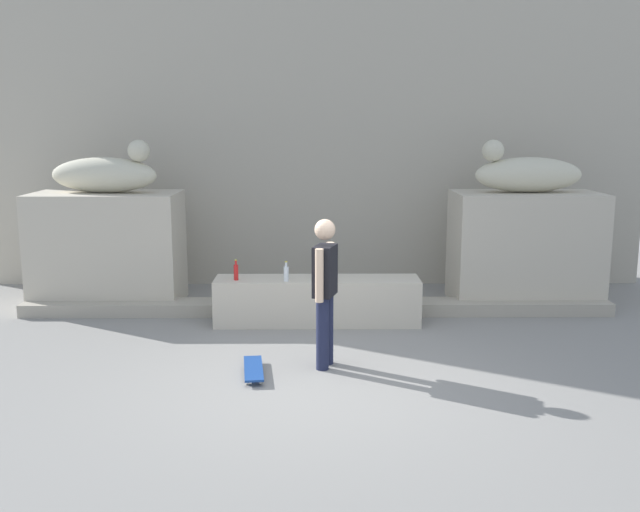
{
  "coord_description": "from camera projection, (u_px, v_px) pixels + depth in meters",
  "views": [
    {
      "loc": [
        -0.04,
        -7.16,
        2.68
      ],
      "look_at": [
        0.03,
        1.37,
        1.1
      ],
      "focal_mm": 39.94,
      "sensor_mm": 36.0,
      "label": 1
    }
  ],
  "objects": [
    {
      "name": "bottle_green",
      "position": [
        323.0,
        272.0,
        9.5
      ],
      "size": [
        0.08,
        0.08,
        0.26
      ],
      "color": "#1E722D",
      "rests_on": "ledge_block"
    },
    {
      "name": "pedestal_left",
      "position": [
        108.0,
        249.0,
        10.66
      ],
      "size": [
        2.16,
        1.15,
        1.69
      ],
      "primitive_type": "cube",
      "color": "beige",
      "rests_on": "ground_plane"
    },
    {
      "name": "facade_wall",
      "position": [
        316.0,
        92.0,
        11.87
      ],
      "size": [
        10.98,
        0.6,
        6.45
      ],
      "primitive_type": "cube",
      "color": "#B7AF9C",
      "rests_on": "ground_plane"
    },
    {
      "name": "statue_reclining_left",
      "position": [
        106.0,
        173.0,
        10.45
      ],
      "size": [
        1.66,
        0.78,
        0.78
      ],
      "rotation": [
        0.0,
        0.0,
        -0.14
      ],
      "color": "beige",
      "rests_on": "pedestal_left"
    },
    {
      "name": "bottle_red",
      "position": [
        236.0,
        272.0,
        9.51
      ],
      "size": [
        0.06,
        0.06,
        0.28
      ],
      "color": "red",
      "rests_on": "ledge_block"
    },
    {
      "name": "bottle_clear",
      "position": [
        286.0,
        273.0,
        9.44
      ],
      "size": [
        0.07,
        0.07,
        0.27
      ],
      "color": "silver",
      "rests_on": "ledge_block"
    },
    {
      "name": "skater",
      "position": [
        325.0,
        286.0,
        7.84
      ],
      "size": [
        0.29,
        0.52,
        1.67
      ],
      "rotation": [
        0.0,
        0.0,
        1.29
      ],
      "color": "#1E233F",
      "rests_on": "ground_plane"
    },
    {
      "name": "stair_step",
      "position": [
        317.0,
        307.0,
        10.24
      ],
      "size": [
        8.42,
        0.5,
        0.18
      ],
      "primitive_type": "cube",
      "color": "#A9A08F",
      "rests_on": "ground_plane"
    },
    {
      "name": "skateboard",
      "position": [
        253.0,
        369.0,
        7.73
      ],
      "size": [
        0.29,
        0.82,
        0.08
      ],
      "rotation": [
        0.0,
        0.0,
        1.68
      ],
      "color": "navy",
      "rests_on": "ground_plane"
    },
    {
      "name": "statue_reclining_right",
      "position": [
        526.0,
        173.0,
        10.5
      ],
      "size": [
        1.63,
        0.65,
        0.78
      ],
      "rotation": [
        0.0,
        0.0,
        3.2
      ],
      "color": "beige",
      "rests_on": "pedestal_right"
    },
    {
      "name": "pedestal_right",
      "position": [
        525.0,
        248.0,
        10.71
      ],
      "size": [
        2.16,
        1.15,
        1.69
      ],
      "primitive_type": "cube",
      "color": "beige",
      "rests_on": "ground_plane"
    },
    {
      "name": "ground_plane",
      "position": [
        318.0,
        381.0,
        7.53
      ],
      "size": [
        40.0,
        40.0,
        0.0
      ],
      "primitive_type": "plane",
      "color": "gray"
    },
    {
      "name": "ledge_block",
      "position": [
        317.0,
        301.0,
        9.69
      ],
      "size": [
        2.78,
        0.61,
        0.63
      ],
      "primitive_type": "cube",
      "color": "beige",
      "rests_on": "ground_plane"
    }
  ]
}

